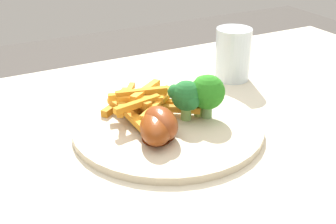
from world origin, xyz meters
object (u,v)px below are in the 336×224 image
chicken_drumstick_far (160,122)px  water_glass (233,54)px  dining_table (155,195)px  broccoli_floret_back (200,94)px  broccoli_floret_middle (187,96)px  broccoli_floret_front (206,91)px  carrot_fries_pile (140,103)px  dinner_plate (168,127)px  chicken_drumstick_near (156,126)px

chicken_drumstick_far → water_glass: 0.28m
dining_table → broccoli_floret_back: (0.09, 0.01, 0.16)m
dining_table → broccoli_floret_middle: broccoli_floret_middle is taller
broccoli_floret_front → chicken_drumstick_far: bearing=-165.8°
broccoli_floret_front → carrot_fries_pile: broccoli_floret_front is taller
dinner_plate → broccoli_floret_middle: bearing=2.3°
dining_table → chicken_drumstick_far: 0.14m
chicken_drumstick_near → chicken_drumstick_far: 0.01m
dinner_plate → broccoli_floret_front: size_ratio=4.15×
dining_table → broccoli_floret_middle: (0.06, 0.01, 0.16)m
chicken_drumstick_far → broccoli_floret_back: bearing=19.4°
carrot_fries_pile → water_glass: (0.23, 0.08, 0.02)m
broccoli_floret_middle → carrot_fries_pile: 0.08m
broccoli_floret_middle → chicken_drumstick_far: 0.07m
water_glass → chicken_drumstick_far: bearing=-146.3°
dinner_plate → broccoli_floret_middle: broccoli_floret_middle is taller
chicken_drumstick_near → water_glass: 0.29m
broccoli_floret_front → broccoli_floret_back: (-0.01, 0.01, -0.01)m
dining_table → carrot_fries_pile: bearing=85.7°
dining_table → dinner_plate: bearing=16.8°
dining_table → chicken_drumstick_far: size_ratio=10.88×
broccoli_floret_middle → broccoli_floret_front: bearing=-7.9°
dining_table → water_glass: water_glass is taller
broccoli_floret_middle → water_glass: 0.22m
dinner_plate → chicken_drumstick_far: bearing=-134.7°
broccoli_floret_front → water_glass: 0.20m
broccoli_floret_front → dinner_plate: bearing=177.2°
broccoli_floret_middle → chicken_drumstick_near: bearing=-154.4°
carrot_fries_pile → broccoli_floret_back: bearing=-28.9°
broccoli_floret_front → broccoli_floret_back: bearing=142.8°
dinner_plate → carrot_fries_pile: size_ratio=1.97×
broccoli_floret_back → chicken_drumstick_near: (-0.09, -0.03, -0.02)m
broccoli_floret_front → chicken_drumstick_far: 0.10m
dining_table → dinner_plate: size_ratio=4.41×
dinner_plate → chicken_drumstick_far: (-0.03, -0.03, 0.03)m
broccoli_floret_middle → dining_table: bearing=-170.8°
broccoli_floret_back → chicken_drumstick_far: (-0.08, -0.03, -0.02)m
carrot_fries_pile → chicken_drumstick_near: 0.08m
dinner_plate → broccoli_floret_middle: 0.06m
carrot_fries_pile → chicken_drumstick_near: carrot_fries_pile is taller
dining_table → carrot_fries_pile: 0.15m
dining_table → chicken_drumstick_near: 0.14m
carrot_fries_pile → chicken_drumstick_far: bearing=-91.6°
dinner_plate → broccoli_floret_back: 0.07m
broccoli_floret_back → water_glass: bearing=40.0°
dining_table → carrot_fries_pile: (0.00, 0.06, 0.14)m
broccoli_floret_back → dinner_plate: bearing=-177.0°
dinner_plate → carrot_fries_pile: carrot_fries_pile is taller
chicken_drumstick_near → carrot_fries_pile: bearing=82.0°
broccoli_floret_middle → carrot_fries_pile: size_ratio=0.43×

